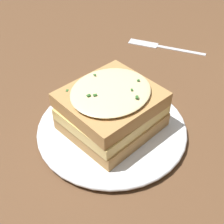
% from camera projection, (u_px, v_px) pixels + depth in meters
% --- Properties ---
extents(ground_plane, '(2.40, 2.40, 0.00)m').
position_uv_depth(ground_plane, '(106.00, 122.00, 0.51)').
color(ground_plane, brown).
extents(dinner_plate, '(0.23, 0.23, 0.01)m').
position_uv_depth(dinner_plate, '(112.00, 128.00, 0.49)').
color(dinner_plate, white).
rests_on(dinner_plate, ground_plane).
extents(sandwich, '(0.18, 0.18, 0.07)m').
position_uv_depth(sandwich, '(112.00, 109.00, 0.46)').
color(sandwich, '#B2844C').
rests_on(sandwich, dinner_plate).
extents(fork, '(0.17, 0.07, 0.00)m').
position_uv_depth(fork, '(157.00, 46.00, 0.69)').
color(fork, silver).
rests_on(fork, ground_plane).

